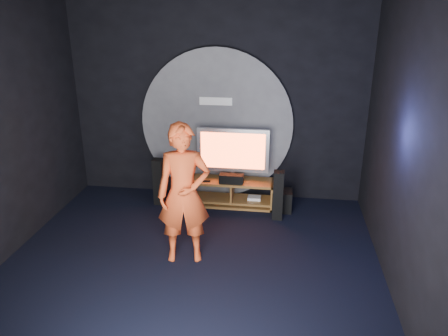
# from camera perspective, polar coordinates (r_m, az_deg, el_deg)

# --- Properties ---
(floor) EXTENTS (5.00, 5.00, 0.00)m
(floor) POSITION_cam_1_polar(r_m,az_deg,el_deg) (5.84, -4.67, -13.22)
(floor) COLOR black
(floor) RESTS_ON ground
(back_wall) EXTENTS (5.00, 0.04, 3.50)m
(back_wall) POSITION_cam_1_polar(r_m,az_deg,el_deg) (7.45, -0.95, 9.12)
(back_wall) COLOR black
(back_wall) RESTS_ON ground
(front_wall) EXTENTS (5.00, 0.04, 3.50)m
(front_wall) POSITION_cam_1_polar(r_m,az_deg,el_deg) (2.91, -16.41, -11.58)
(front_wall) COLOR black
(front_wall) RESTS_ON ground
(right_wall) EXTENTS (0.04, 5.00, 3.50)m
(right_wall) POSITION_cam_1_polar(r_m,az_deg,el_deg) (5.14, 23.07, 1.98)
(right_wall) COLOR black
(right_wall) RESTS_ON ground
(wall_disc_panel) EXTENTS (2.60, 0.11, 2.60)m
(wall_disc_panel) POSITION_cam_1_polar(r_m,az_deg,el_deg) (7.51, -0.99, 5.68)
(wall_disc_panel) COLOR #515156
(wall_disc_panel) RESTS_ON ground
(media_console) EXTENTS (1.40, 0.45, 0.45)m
(media_console) POSITION_cam_1_polar(r_m,az_deg,el_deg) (7.47, 1.12, -3.43)
(media_console) COLOR #935A2D
(media_console) RESTS_ON ground
(tv) EXTENTS (1.20, 0.22, 0.88)m
(tv) POSITION_cam_1_polar(r_m,az_deg,el_deg) (7.26, 1.17, 2.11)
(tv) COLOR silver
(tv) RESTS_ON media_console
(center_speaker) EXTENTS (0.40, 0.15, 0.15)m
(center_speaker) POSITION_cam_1_polar(r_m,az_deg,el_deg) (7.23, 0.97, -1.42)
(center_speaker) COLOR black
(center_speaker) RESTS_ON media_console
(remote) EXTENTS (0.18, 0.05, 0.02)m
(remote) POSITION_cam_1_polar(r_m,az_deg,el_deg) (7.32, -2.53, -1.71)
(remote) COLOR black
(remote) RESTS_ON media_console
(tower_speaker_left) EXTENTS (0.16, 0.18, 0.81)m
(tower_speaker_left) POSITION_cam_1_polar(r_m,az_deg,el_deg) (7.52, -8.54, -1.77)
(tower_speaker_left) COLOR black
(tower_speaker_left) RESTS_ON ground
(tower_speaker_right) EXTENTS (0.16, 0.18, 0.81)m
(tower_speaker_right) POSITION_cam_1_polar(r_m,az_deg,el_deg) (6.97, 7.07, -3.56)
(tower_speaker_right) COLOR black
(tower_speaker_right) RESTS_ON ground
(subwoofer) EXTENTS (0.32, 0.32, 0.35)m
(subwoofer) POSITION_cam_1_polar(r_m,az_deg,el_deg) (7.35, 7.59, -4.20)
(subwoofer) COLOR black
(subwoofer) RESTS_ON ground
(player) EXTENTS (0.76, 0.58, 1.89)m
(player) POSITION_cam_1_polar(r_m,az_deg,el_deg) (5.67, -5.28, -3.44)
(player) COLOR #CD441C
(player) RESTS_ON ground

